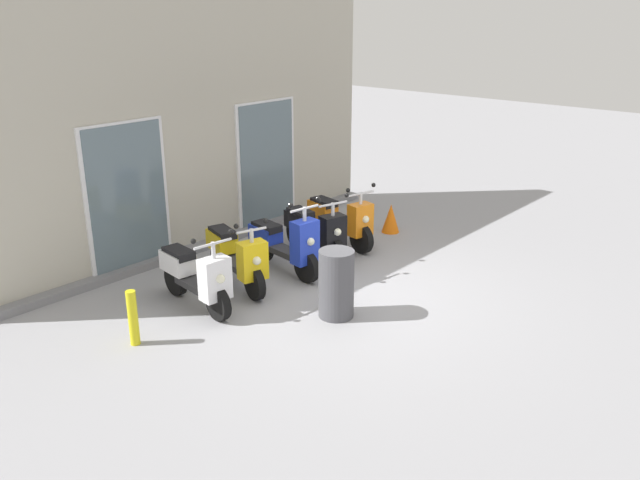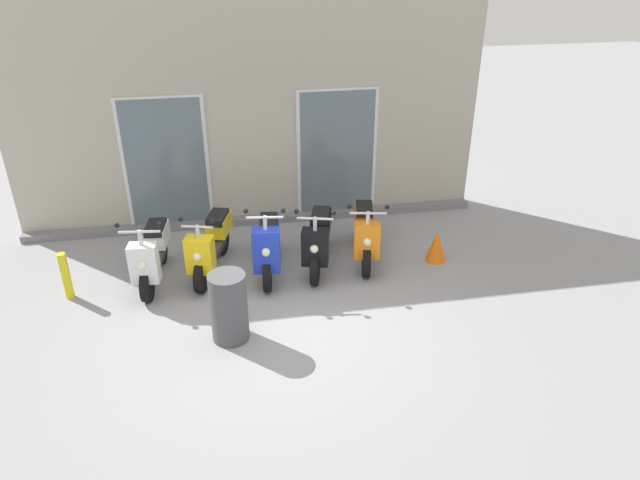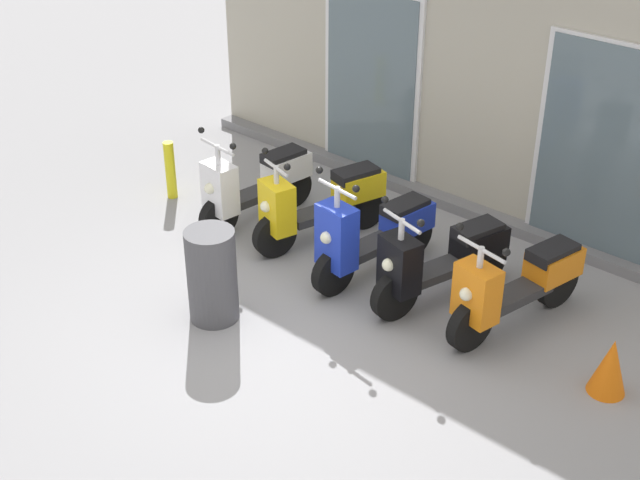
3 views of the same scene
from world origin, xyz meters
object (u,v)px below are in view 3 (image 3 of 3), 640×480
object	(u,v)px
scooter_yellow	(321,203)
traffic_cone	(610,366)
scooter_blue	(372,235)
trash_bin	(212,275)
scooter_black	(442,260)
scooter_white	(255,184)
scooter_orange	(517,285)
curb_bollard	(170,170)

from	to	relation	value
scooter_yellow	traffic_cone	size ratio (longest dim) A/B	3.06
scooter_yellow	scooter_blue	size ratio (longest dim) A/B	1.01
traffic_cone	trash_bin	world-z (taller)	trash_bin
trash_bin	scooter_yellow	bearing A→B (deg)	96.21
scooter_yellow	scooter_black	xyz separation A→B (m)	(1.61, -0.09, -0.02)
traffic_cone	scooter_white	bearing A→B (deg)	177.75
traffic_cone	trash_bin	bearing A→B (deg)	-156.32
scooter_yellow	trash_bin	bearing A→B (deg)	-83.79
scooter_white	trash_bin	distance (m)	1.90
scooter_orange	trash_bin	world-z (taller)	scooter_orange
scooter_blue	curb_bollard	bearing A→B (deg)	-175.78
scooter_yellow	trash_bin	size ratio (longest dim) A/B	1.74
scooter_blue	traffic_cone	size ratio (longest dim) A/B	3.04
scooter_white	traffic_cone	size ratio (longest dim) A/B	2.92
scooter_white	scooter_blue	distance (m)	1.68
scooter_orange	traffic_cone	size ratio (longest dim) A/B	3.14
scooter_white	scooter_yellow	xyz separation A→B (m)	(0.84, 0.13, 0.00)
scooter_white	curb_bollard	xyz separation A→B (m)	(-1.16, -0.25, -0.11)
scooter_yellow	trash_bin	distance (m)	1.73
scooter_yellow	traffic_cone	bearing A→B (deg)	-4.94
scooter_black	scooter_orange	xyz separation A→B (m)	(0.76, 0.10, -0.00)
traffic_cone	trash_bin	xyz separation A→B (m)	(-3.25, -1.42, 0.20)
scooter_blue	curb_bollard	distance (m)	2.84
scooter_white	scooter_orange	distance (m)	3.21
scooter_blue	traffic_cone	bearing A→B (deg)	-2.80
scooter_orange	trash_bin	bearing A→B (deg)	-141.55
curb_bollard	traffic_cone	distance (m)	5.44
scooter_black	scooter_orange	size ratio (longest dim) A/B	0.96
scooter_yellow	scooter_blue	bearing A→B (deg)	-11.52
trash_bin	scooter_orange	bearing A→B (deg)	38.45
scooter_white	traffic_cone	xyz separation A→B (m)	(4.28, -0.17, -0.20)
curb_bollard	traffic_cone	world-z (taller)	curb_bollard
scooter_white	scooter_black	bearing A→B (deg)	0.90
scooter_black	scooter_orange	distance (m)	0.76
traffic_cone	scooter_blue	bearing A→B (deg)	177.20
scooter_orange	scooter_blue	bearing A→B (deg)	-173.44
trash_bin	curb_bollard	bearing A→B (deg)	148.44
scooter_black	trash_bin	bearing A→B (deg)	-131.04
curb_bollard	trash_bin	distance (m)	2.57
traffic_cone	scooter_orange	bearing A→B (deg)	164.20
scooter_orange	curb_bollard	world-z (taller)	scooter_orange
curb_bollard	traffic_cone	xyz separation A→B (m)	(5.44, 0.08, -0.09)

